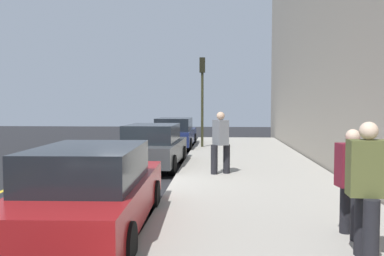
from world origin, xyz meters
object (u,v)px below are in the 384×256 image
(parked_car_red, at_px, (92,190))
(parked_car_charcoal, at_px, (153,146))
(traffic_light_pole, at_px, (202,87))
(pedestrian_olive_coat, at_px, (367,187))
(parked_car_navy, at_px, (175,133))
(pedestrian_burgundy_coat, at_px, (352,180))
(pedestrian_grey_coat, at_px, (221,141))

(parked_car_red, height_order, parked_car_charcoal, same)
(traffic_light_pole, bearing_deg, pedestrian_olive_coat, -169.10)
(parked_car_navy, height_order, pedestrian_olive_coat, pedestrian_olive_coat)
(pedestrian_olive_coat, bearing_deg, traffic_light_pole, 10.90)
(parked_car_charcoal, distance_m, parked_car_navy, 6.27)
(pedestrian_burgundy_coat, bearing_deg, pedestrian_grey_coat, 19.63)
(parked_car_red, height_order, traffic_light_pole, traffic_light_pole)
(pedestrian_burgundy_coat, bearing_deg, traffic_light_pole, 12.18)
(pedestrian_grey_coat, bearing_deg, pedestrian_olive_coat, -164.07)
(pedestrian_burgundy_coat, bearing_deg, parked_car_charcoal, 30.17)
(pedestrian_grey_coat, xyz_separation_m, pedestrian_olive_coat, (-6.58, -1.88, 0.00))
(parked_car_red, height_order, pedestrian_grey_coat, pedestrian_grey_coat)
(pedestrian_olive_coat, bearing_deg, pedestrian_grey_coat, 15.93)
(pedestrian_olive_coat, bearing_deg, parked_car_charcoal, 26.50)
(parked_car_red, relative_size, parked_car_charcoal, 1.09)
(parked_car_charcoal, bearing_deg, parked_car_red, -179.11)
(parked_car_charcoal, bearing_deg, traffic_light_pole, -13.96)
(parked_car_red, bearing_deg, pedestrian_burgundy_coat, -93.72)
(traffic_light_pole, bearing_deg, parked_car_red, 174.11)
(parked_car_charcoal, bearing_deg, parked_car_navy, -0.53)
(pedestrian_olive_coat, xyz_separation_m, pedestrian_burgundy_coat, (0.98, -0.12, -0.08))
(pedestrian_grey_coat, xyz_separation_m, traffic_light_pole, (7.54, 0.84, 1.90))
(pedestrian_burgundy_coat, distance_m, traffic_light_pole, 13.58)
(traffic_light_pole, bearing_deg, pedestrian_grey_coat, -173.63)
(parked_car_red, distance_m, pedestrian_grey_coat, 5.76)
(parked_car_charcoal, height_order, traffic_light_pole, traffic_light_pole)
(traffic_light_pole, bearing_deg, parked_car_charcoal, 166.04)
(parked_car_charcoal, relative_size, pedestrian_grey_coat, 2.41)
(parked_car_charcoal, height_order, pedestrian_burgundy_coat, pedestrian_burgundy_coat)
(parked_car_navy, distance_m, traffic_light_pole, 2.69)
(parked_car_red, distance_m, traffic_light_pole, 13.13)
(pedestrian_grey_coat, relative_size, pedestrian_burgundy_coat, 1.09)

